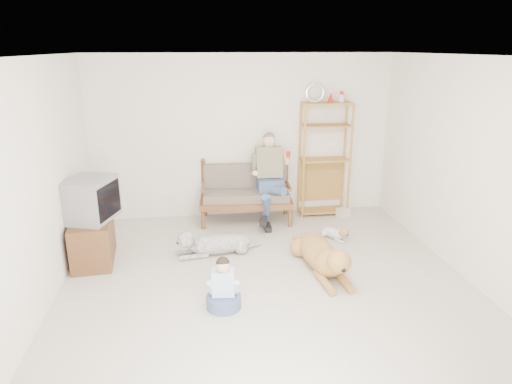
{
  "coord_description": "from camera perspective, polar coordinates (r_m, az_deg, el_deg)",
  "views": [
    {
      "loc": [
        -0.83,
        -4.73,
        2.79
      ],
      "look_at": [
        -0.02,
        1.0,
        0.94
      ],
      "focal_mm": 32.0,
      "sensor_mm": 36.0,
      "label": 1
    }
  ],
  "objects": [
    {
      "name": "wall_right",
      "position": [
        5.96,
        26.3,
        1.88
      ],
      "size": [
        0.0,
        5.5,
        5.5
      ],
      "primitive_type": "plane",
      "rotation": [
        1.57,
        0.0,
        -1.57
      ],
      "color": "silver",
      "rests_on": "ground"
    },
    {
      "name": "floor",
      "position": [
        5.55,
        1.73,
        -12.45
      ],
      "size": [
        5.5,
        5.5,
        0.0
      ],
      "primitive_type": "plane",
      "color": "beige",
      "rests_on": "ground"
    },
    {
      "name": "wall_outlet",
      "position": [
        7.88,
        -10.66,
        -1.01
      ],
      "size": [
        0.12,
        0.02,
        0.08
      ],
      "primitive_type": "cube",
      "color": "silver",
      "rests_on": "ground"
    },
    {
      "name": "wall_back",
      "position": [
        7.66,
        -1.66,
        6.89
      ],
      "size": [
        5.0,
        0.0,
        5.0
      ],
      "primitive_type": "plane",
      "rotation": [
        1.57,
        0.0,
        0.0
      ],
      "color": "silver",
      "rests_on": "ground"
    },
    {
      "name": "terrier",
      "position": [
        7.03,
        10.0,
        -5.11
      ],
      "size": [
        0.38,
        0.52,
        0.22
      ],
      "rotation": [
        0.0,
        0.0,
        0.56
      ],
      "color": "silver",
      "rests_on": "ground"
    },
    {
      "name": "book_stack",
      "position": [
        8.0,
        10.88,
        -2.5
      ],
      "size": [
        0.26,
        0.23,
        0.14
      ],
      "primitive_type": "cube",
      "rotation": [
        0.0,
        0.0,
        0.41
      ],
      "color": "white",
      "rests_on": "ground"
    },
    {
      "name": "shaggy_dog",
      "position": [
        6.45,
        -5.42,
        -6.47
      ],
      "size": [
        1.29,
        0.44,
        0.38
      ],
      "rotation": [
        0.0,
        0.0,
        -1.41
      ],
      "color": "white",
      "rests_on": "ground"
    },
    {
      "name": "tv_stand",
      "position": [
        6.56,
        -19.76,
        -5.71
      ],
      "size": [
        0.57,
        0.94,
        0.6
      ],
      "rotation": [
        0.0,
        0.0,
        0.08
      ],
      "color": "brown",
      "rests_on": "ground"
    },
    {
      "name": "ceiling",
      "position": [
        4.8,
        2.04,
        16.64
      ],
      "size": [
        5.5,
        5.5,
        0.0
      ],
      "primitive_type": "plane",
      "rotation": [
        3.14,
        0.0,
        0.0
      ],
      "color": "white",
      "rests_on": "ground"
    },
    {
      "name": "etagere",
      "position": [
        7.81,
        8.57,
        4.19
      ],
      "size": [
        0.86,
        0.37,
        2.24
      ],
      "color": "#A77B34",
      "rests_on": "ground"
    },
    {
      "name": "golden_retriever",
      "position": [
        6.01,
        8.31,
        -7.93
      ],
      "size": [
        0.53,
        1.66,
        0.51
      ],
      "rotation": [
        0.0,
        0.0,
        0.1
      ],
      "color": "#A27B38",
      "rests_on": "ground"
    },
    {
      "name": "wall_front",
      "position": [
        2.58,
        12.8,
        -16.67
      ],
      "size": [
        5.0,
        0.0,
        5.0
      ],
      "primitive_type": "plane",
      "rotation": [
        -1.57,
        0.0,
        0.0
      ],
      "color": "silver",
      "rests_on": "ground"
    },
    {
      "name": "loveseat",
      "position": [
        7.56,
        -1.33,
        -0.02
      ],
      "size": [
        1.55,
        0.81,
        0.95
      ],
      "rotation": [
        0.0,
        0.0,
        -0.07
      ],
      "color": "brown",
      "rests_on": "ground"
    },
    {
      "name": "crt_tv",
      "position": [
        6.36,
        -19.98,
        -0.86
      ],
      "size": [
        0.72,
        0.8,
        0.56
      ],
      "rotation": [
        0.0,
        0.0,
        -0.31
      ],
      "color": "gray",
      "rests_on": "tv_stand"
    },
    {
      "name": "child",
      "position": [
        5.18,
        -4.09,
        -12.05
      ],
      "size": [
        0.39,
        0.39,
        0.61
      ],
      "rotation": [
        0.0,
        0.0,
        -0.12
      ],
      "color": "#475F82",
      "rests_on": "ground"
    },
    {
      "name": "wall_left",
      "position": [
        5.22,
        -26.31,
        -0.2
      ],
      "size": [
        0.0,
        5.5,
        5.5
      ],
      "primitive_type": "plane",
      "rotation": [
        1.57,
        0.0,
        1.57
      ],
      "color": "silver",
      "rests_on": "ground"
    },
    {
      "name": "man",
      "position": [
        7.34,
        1.69,
        0.99
      ],
      "size": [
        0.56,
        0.8,
        1.3
      ],
      "color": "#475F82",
      "rests_on": "loveseat"
    }
  ]
}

